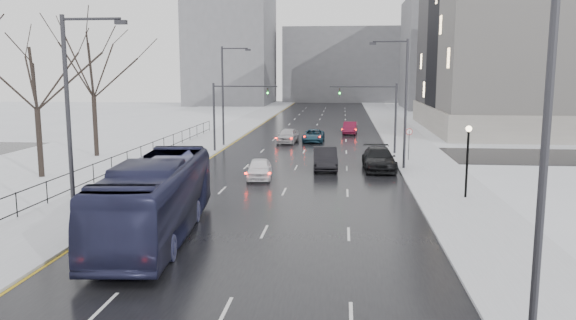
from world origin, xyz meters
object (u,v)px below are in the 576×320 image
(sedan_right_cross, at_px, (313,136))
(tree_park_e, at_px, (97,157))
(sedan_right_near, at_px, (325,158))
(bus, at_px, (156,198))
(sedan_right_distant, at_px, (350,128))
(streetlight_l_far, at_px, (225,91))
(mast_signal_left, at_px, (225,109))
(sedan_center_far, at_px, (288,135))
(lamppost_r_mid, at_px, (468,151))
(no_uturn_sign, at_px, (409,135))
(sedan_right_far, at_px, (379,159))
(streetlight_r_mid, at_px, (403,97))
(sedan_center_near, at_px, (259,169))
(mast_signal_right, at_px, (384,110))
(tree_park_d, at_px, (42,178))
(streetlight_l_near, at_px, (73,117))
(streetlight_r_near, at_px, (534,156))

(sedan_right_cross, bearing_deg, tree_park_e, -144.97)
(sedan_right_near, bearing_deg, tree_park_e, 164.01)
(bus, relative_size, sedan_right_distant, 2.90)
(tree_park_e, bearing_deg, bus, -60.05)
(streetlight_l_far, relative_size, sedan_right_cross, 2.10)
(mast_signal_left, height_order, sedan_center_far, mast_signal_left)
(lamppost_r_mid, xyz_separation_m, no_uturn_sign, (-1.80, 14.00, -0.64))
(sedan_right_near, height_order, sedan_right_far, sedan_right_far)
(streetlight_r_mid, relative_size, sedan_center_near, 2.38)
(no_uturn_sign, bearing_deg, sedan_center_far, 135.15)
(sedan_right_near, bearing_deg, sedan_center_far, 102.14)
(streetlight_l_far, relative_size, sedan_right_far, 1.70)
(sedan_center_near, relative_size, sedan_right_distant, 0.94)
(sedan_center_near, bearing_deg, mast_signal_right, 48.08)
(sedan_right_near, bearing_deg, sedan_center_near, -139.72)
(no_uturn_sign, xyz_separation_m, bus, (-14.00, -23.25, -0.45))
(sedan_right_cross, bearing_deg, no_uturn_sign, -53.91)
(bus, xyz_separation_m, sedan_right_near, (7.11, 18.76, -0.96))
(bus, height_order, sedan_right_near, bus)
(mast_signal_right, bearing_deg, tree_park_d, -150.88)
(streetlight_r_mid, relative_size, sedan_right_near, 1.94)
(tree_park_e, bearing_deg, mast_signal_left, 20.19)
(tree_park_d, distance_m, no_uturn_sign, 28.88)
(sedan_center_far, bearing_deg, tree_park_e, -139.26)
(mast_signal_right, height_order, no_uturn_sign, mast_signal_right)
(tree_park_d, bearing_deg, tree_park_e, 92.29)
(tree_park_e, height_order, bus, tree_park_e)
(sedan_center_far, bearing_deg, mast_signal_left, -119.76)
(bus, xyz_separation_m, sedan_center_far, (2.65, 34.54, -1.02))
(mast_signal_left, xyz_separation_m, sedan_center_near, (5.12, -12.84, -3.35))
(tree_park_d, height_order, no_uturn_sign, tree_park_d)
(sedan_right_far, bearing_deg, sedan_center_far, 116.91)
(bus, xyz_separation_m, sedan_right_far, (11.26, 18.92, -0.95))
(mast_signal_left, xyz_separation_m, sedan_right_near, (9.64, -8.49, -3.22))
(sedan_center_near, xyz_separation_m, sedan_right_distant, (6.70, 29.36, 0.02))
(streetlight_l_near, distance_m, sedan_right_distant, 46.54)
(mast_signal_right, distance_m, sedan_center_far, 12.40)
(tree_park_d, relative_size, streetlight_r_mid, 1.25)
(sedan_right_distant, bearing_deg, sedan_right_near, -90.85)
(streetlight_l_far, xyz_separation_m, sedan_right_far, (14.62, -12.33, -4.72))
(sedan_center_near, bearing_deg, streetlight_r_near, -72.93)
(mast_signal_right, relative_size, sedan_right_distant, 1.45)
(lamppost_r_mid, relative_size, bus, 0.33)
(tree_park_d, height_order, streetlight_l_far, streetlight_l_far)
(lamppost_r_mid, distance_m, sedan_right_far, 10.88)
(streetlight_l_near, bearing_deg, sedan_right_cross, 76.64)
(sedan_right_far, bearing_deg, lamppost_r_mid, -66.76)
(lamppost_r_mid, xyz_separation_m, sedan_right_far, (-4.54, 9.67, -2.05))
(streetlight_l_near, relative_size, sedan_right_cross, 2.10)
(no_uturn_sign, bearing_deg, streetlight_r_near, -91.74)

